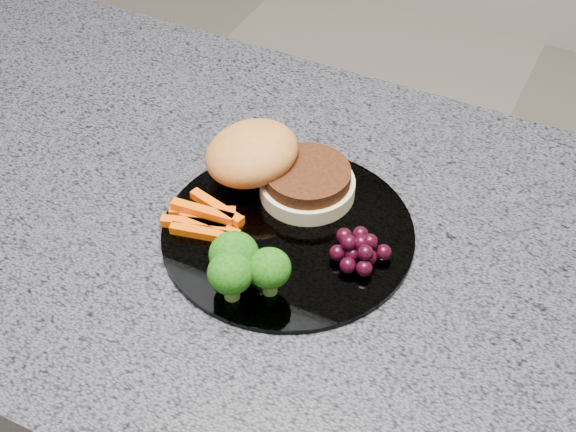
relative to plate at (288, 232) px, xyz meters
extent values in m
cube|color=#51525C|center=(-0.01, 0.00, -0.02)|extent=(1.20, 0.60, 0.04)
cylinder|color=white|center=(0.00, 0.00, 0.00)|extent=(0.26, 0.26, 0.01)
cylinder|color=beige|center=(-0.01, 0.06, 0.01)|extent=(0.11, 0.11, 0.02)
cylinder|color=#461D0D|center=(-0.01, 0.06, 0.03)|extent=(0.10, 0.10, 0.02)
ellipsoid|color=#B96C2E|center=(-0.07, 0.06, 0.03)|extent=(0.11, 0.11, 0.06)
cube|color=#F15604|center=(-0.08, -0.02, 0.01)|extent=(0.07, 0.02, 0.01)
cube|color=#F15604|center=(-0.07, -0.03, 0.01)|extent=(0.07, 0.01, 0.01)
cube|color=#F15604|center=(-0.09, -0.04, 0.01)|extent=(0.07, 0.03, 0.01)
cube|color=#F15604|center=(-0.07, -0.02, 0.02)|extent=(0.07, 0.03, 0.01)
cube|color=#F15604|center=(-0.08, -0.03, 0.02)|extent=(0.07, 0.02, 0.01)
cube|color=#F15604|center=(-0.07, -0.05, 0.01)|extent=(0.07, 0.02, 0.01)
cube|color=#F15604|center=(-0.09, -0.02, 0.01)|extent=(0.07, 0.04, 0.01)
cylinder|color=#578731|center=(-0.02, -0.08, 0.01)|extent=(0.02, 0.02, 0.02)
ellipsoid|color=#153E08|center=(-0.02, -0.08, 0.04)|extent=(0.05, 0.05, 0.04)
cylinder|color=#578731|center=(0.02, -0.08, 0.01)|extent=(0.01, 0.01, 0.02)
ellipsoid|color=#153E08|center=(0.02, -0.08, 0.04)|extent=(0.04, 0.04, 0.04)
cylinder|color=#578731|center=(-0.01, -0.10, 0.01)|extent=(0.02, 0.02, 0.02)
ellipsoid|color=#153E08|center=(-0.01, -0.10, 0.04)|extent=(0.04, 0.04, 0.04)
sphere|color=black|center=(0.08, -0.01, 0.01)|extent=(0.02, 0.02, 0.02)
sphere|color=black|center=(0.09, -0.01, 0.01)|extent=(0.02, 0.02, 0.02)
sphere|color=black|center=(0.08, 0.01, 0.01)|extent=(0.02, 0.02, 0.02)
sphere|color=black|center=(0.06, 0.00, 0.01)|extent=(0.02, 0.02, 0.02)
sphere|color=black|center=(0.06, -0.01, 0.01)|extent=(0.02, 0.02, 0.02)
sphere|color=black|center=(0.08, -0.02, 0.01)|extent=(0.02, 0.02, 0.02)
sphere|color=black|center=(0.09, -0.02, 0.01)|extent=(0.02, 0.02, 0.02)
sphere|color=black|center=(0.10, 0.01, 0.01)|extent=(0.02, 0.02, 0.02)
sphere|color=black|center=(0.06, 0.01, 0.01)|extent=(0.02, 0.02, 0.02)
sphere|color=black|center=(0.08, 0.00, 0.02)|extent=(0.02, 0.02, 0.02)
sphere|color=black|center=(0.07, -0.01, 0.02)|extent=(0.02, 0.02, 0.02)
sphere|color=black|center=(0.09, -0.01, 0.02)|extent=(0.02, 0.02, 0.02)
sphere|color=black|center=(0.08, 0.01, 0.02)|extent=(0.02, 0.02, 0.02)
sphere|color=black|center=(0.09, 0.00, 0.02)|extent=(0.02, 0.02, 0.02)
camera|label=1|loc=(0.26, -0.52, 0.59)|focal=50.00mm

